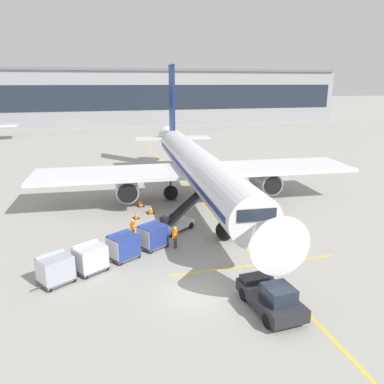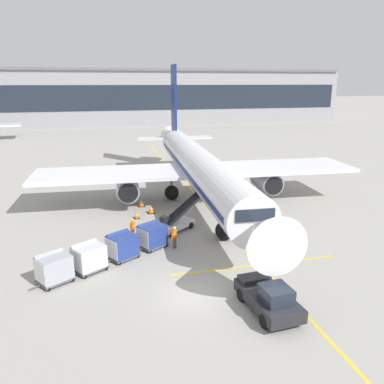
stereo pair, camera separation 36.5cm
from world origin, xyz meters
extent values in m
plane|color=#9E9B93|center=(0.00, 0.00, 0.00)|extent=(600.00, 600.00, 0.00)
cylinder|color=white|center=(5.13, 17.51, 3.84)|extent=(5.53, 33.60, 3.59)
cube|color=navy|center=(5.13, 17.51, 3.84)|extent=(5.49, 32.27, 0.43)
cone|color=white|center=(4.06, -0.98, 3.84)|extent=(3.61, 3.78, 3.41)
cone|color=white|center=(6.28, 37.07, 4.11)|extent=(3.38, 5.91, 3.05)
cube|color=white|center=(-3.46, 18.85, 3.30)|extent=(16.25, 7.60, 0.36)
cylinder|color=#93969E|center=(-2.20, 18.10, 2.01)|extent=(2.47, 4.47, 2.22)
cylinder|color=black|center=(-2.33, 15.88, 2.01)|extent=(1.89, 0.23, 1.89)
cube|color=white|center=(13.83, 17.84, 3.30)|extent=(16.25, 7.60, 0.36)
cylinder|color=#93969E|center=(12.49, 17.25, 2.01)|extent=(2.47, 4.47, 2.22)
cylinder|color=black|center=(12.36, 15.03, 2.01)|extent=(1.89, 0.23, 1.89)
cube|color=navy|center=(6.19, 35.64, 9.57)|extent=(0.51, 4.02, 10.03)
cube|color=white|center=(6.17, 35.35, 4.37)|extent=(10.94, 3.30, 0.20)
cube|color=#1E2633|center=(4.20, 1.53, 4.37)|extent=(2.60, 1.76, 0.79)
cylinder|color=#47474C|center=(4.55, 7.49, 1.41)|extent=(0.22, 0.22, 1.27)
sphere|color=black|center=(4.55, 7.49, 0.78)|extent=(1.55, 1.55, 1.55)
cylinder|color=#47474C|center=(2.54, 19.34, 1.41)|extent=(0.22, 0.22, 1.27)
sphere|color=black|center=(2.54, 19.34, 0.78)|extent=(1.55, 1.55, 1.55)
cylinder|color=#47474C|center=(7.92, 19.02, 1.41)|extent=(0.22, 0.22, 1.27)
sphere|color=black|center=(7.92, 19.02, 0.78)|extent=(1.55, 1.55, 1.55)
cube|color=silver|center=(1.09, 10.42, 0.50)|extent=(3.67, 3.33, 0.44)
cube|color=black|center=(0.13, 10.14, 1.07)|extent=(0.82, 0.81, 0.70)
cylinder|color=#333338|center=(0.67, 10.55, 1.12)|extent=(0.08, 0.08, 0.80)
cube|color=silver|center=(2.09, 11.18, 1.58)|extent=(4.49, 3.72, 1.86)
cube|color=black|center=(2.09, 11.18, 1.67)|extent=(4.30, 3.53, 1.72)
cube|color=#333338|center=(2.36, 10.83, 1.70)|extent=(3.93, 3.01, 1.90)
cube|color=#333338|center=(1.83, 11.53, 1.70)|extent=(3.93, 3.01, 1.90)
cylinder|color=black|center=(2.48, 10.55, 0.28)|extent=(0.57, 0.50, 0.56)
cylinder|color=black|center=(1.59, 11.72, 0.28)|extent=(0.57, 0.50, 0.56)
cylinder|color=black|center=(0.59, 9.11, 0.28)|extent=(0.57, 0.50, 0.56)
cylinder|color=black|center=(-0.31, 10.28, 0.28)|extent=(0.57, 0.50, 0.56)
cube|color=#515156|center=(-1.31, 7.35, 0.21)|extent=(2.54, 2.42, 0.12)
cylinder|color=#4C4C51|center=(-2.45, 6.63, 0.20)|extent=(0.63, 0.43, 0.07)
cube|color=navy|center=(-1.31, 7.35, 1.02)|extent=(2.41, 2.28, 1.50)
cube|color=navy|center=(-1.53, 7.70, 1.54)|extent=(2.01, 1.68, 0.74)
cube|color=silver|center=(-2.12, 6.83, 1.02)|extent=(0.79, 1.23, 1.38)
sphere|color=black|center=(-2.35, 7.50, 0.15)|extent=(0.30, 0.30, 0.30)
sphere|color=black|center=(-1.62, 6.35, 0.15)|extent=(0.30, 0.30, 0.30)
sphere|color=black|center=(-0.99, 8.35, 0.15)|extent=(0.30, 0.30, 0.30)
sphere|color=black|center=(-0.27, 7.20, 0.15)|extent=(0.30, 0.30, 0.30)
cube|color=#515156|center=(-3.64, 5.95, 0.21)|extent=(2.54, 2.42, 0.12)
cylinder|color=#4C4C51|center=(-4.78, 5.23, 0.20)|extent=(0.63, 0.43, 0.07)
cube|color=navy|center=(-3.64, 5.95, 1.02)|extent=(2.41, 2.28, 1.50)
cube|color=navy|center=(-3.86, 6.30, 1.54)|extent=(2.01, 1.68, 0.74)
cube|color=silver|center=(-4.45, 5.44, 1.02)|extent=(0.79, 1.23, 1.38)
sphere|color=black|center=(-4.68, 6.10, 0.15)|extent=(0.30, 0.30, 0.30)
sphere|color=black|center=(-3.95, 4.95, 0.15)|extent=(0.30, 0.30, 0.30)
sphere|color=black|center=(-3.32, 6.95, 0.15)|extent=(0.30, 0.30, 0.30)
sphere|color=black|center=(-2.60, 5.80, 0.15)|extent=(0.30, 0.30, 0.30)
cube|color=#515156|center=(-5.92, 4.57, 0.21)|extent=(2.54, 2.42, 0.12)
cylinder|color=#4C4C51|center=(-7.06, 3.85, 0.20)|extent=(0.63, 0.43, 0.07)
cube|color=silver|center=(-5.92, 4.57, 1.02)|extent=(2.41, 2.28, 1.50)
cube|color=silver|center=(-6.14, 4.91, 1.54)|extent=(2.01, 1.68, 0.74)
cube|color=silver|center=(-6.74, 4.05, 1.02)|extent=(0.79, 1.23, 1.38)
sphere|color=black|center=(-6.96, 4.72, 0.15)|extent=(0.30, 0.30, 0.30)
sphere|color=black|center=(-6.23, 3.56, 0.15)|extent=(0.30, 0.30, 0.30)
sphere|color=black|center=(-5.61, 5.57, 0.15)|extent=(0.30, 0.30, 0.30)
sphere|color=black|center=(-4.88, 4.42, 0.15)|extent=(0.30, 0.30, 0.30)
cube|color=#515156|center=(-8.03, 3.48, 0.21)|extent=(2.54, 2.42, 0.12)
cylinder|color=#4C4C51|center=(-9.17, 2.76, 0.20)|extent=(0.63, 0.43, 0.07)
cube|color=#9EA3AD|center=(-8.03, 3.48, 1.02)|extent=(2.41, 2.28, 1.50)
cube|color=#9EA3AD|center=(-8.25, 3.83, 1.54)|extent=(2.01, 1.68, 0.74)
cube|color=silver|center=(-8.85, 2.96, 1.02)|extent=(0.79, 1.23, 1.38)
sphere|color=black|center=(-9.07, 3.63, 0.15)|extent=(0.30, 0.30, 0.30)
sphere|color=black|center=(-8.35, 2.48, 0.15)|extent=(0.30, 0.30, 0.30)
sphere|color=black|center=(-7.72, 4.48, 0.15)|extent=(0.30, 0.30, 0.30)
sphere|color=black|center=(-6.99, 3.33, 0.15)|extent=(0.30, 0.30, 0.30)
cube|color=#232328|center=(3.64, -2.61, 0.68)|extent=(2.46, 4.56, 0.70)
cube|color=#1E2633|center=(3.70, -3.38, 1.43)|extent=(1.59, 1.66, 0.80)
cube|color=#28282D|center=(3.51, -0.97, 1.15)|extent=(1.86, 1.11, 0.24)
cylinder|color=black|center=(4.45, -1.18, 0.38)|extent=(0.34, 0.78, 0.76)
cylinder|color=black|center=(2.61, -1.33, 0.38)|extent=(0.34, 0.78, 0.76)
cylinder|color=black|center=(4.67, -3.90, 0.38)|extent=(0.34, 0.78, 0.76)
cylinder|color=black|center=(2.83, -4.05, 0.38)|extent=(0.34, 0.78, 0.76)
cylinder|color=#333847|center=(-2.53, 9.44, 0.43)|extent=(0.15, 0.15, 0.86)
cylinder|color=#333847|center=(-2.64, 9.30, 0.43)|extent=(0.15, 0.15, 0.86)
cube|color=orange|center=(-2.59, 9.37, 1.15)|extent=(0.43, 0.45, 0.58)
cube|color=white|center=(-2.49, 9.29, 1.15)|extent=(0.23, 0.27, 0.08)
sphere|color=beige|center=(-2.59, 9.37, 1.56)|extent=(0.21, 0.21, 0.21)
sphere|color=yellow|center=(-2.59, 9.37, 1.63)|extent=(0.23, 0.23, 0.23)
cylinder|color=orange|center=(-2.43, 9.55, 1.10)|extent=(0.09, 0.09, 0.56)
cylinder|color=orange|center=(-2.74, 9.18, 1.10)|extent=(0.09, 0.09, 0.56)
cylinder|color=#514C42|center=(0.39, 6.86, 0.43)|extent=(0.15, 0.15, 0.86)
cylinder|color=#514C42|center=(0.24, 6.77, 0.43)|extent=(0.15, 0.15, 0.86)
cube|color=orange|center=(0.32, 6.81, 1.15)|extent=(0.45, 0.39, 0.58)
cube|color=white|center=(0.38, 6.70, 1.15)|extent=(0.30, 0.17, 0.08)
sphere|color=tan|center=(0.32, 6.81, 1.56)|extent=(0.21, 0.21, 0.21)
sphere|color=yellow|center=(0.32, 6.81, 1.63)|extent=(0.23, 0.23, 0.23)
cylinder|color=orange|center=(0.53, 6.93, 1.10)|extent=(0.09, 0.09, 0.56)
cylinder|color=orange|center=(0.10, 6.70, 1.10)|extent=(0.09, 0.09, 0.56)
cube|color=black|center=(-1.78, 14.23, 0.03)|extent=(0.55, 0.55, 0.05)
cone|color=orange|center=(-1.78, 14.23, 0.34)|extent=(0.44, 0.44, 0.58)
cylinder|color=white|center=(-1.78, 14.23, 0.37)|extent=(0.24, 0.24, 0.07)
cube|color=black|center=(-0.92, 17.79, 0.03)|extent=(0.71, 0.71, 0.05)
cone|color=orange|center=(-0.92, 17.79, 0.42)|extent=(0.57, 0.57, 0.74)
cylinder|color=white|center=(-0.92, 17.79, 0.46)|extent=(0.31, 0.31, 0.09)
cube|color=black|center=(-0.26, 15.43, 0.03)|extent=(0.71, 0.71, 0.05)
cone|color=orange|center=(-0.26, 15.43, 0.42)|extent=(0.56, 0.56, 0.74)
cylinder|color=white|center=(-0.26, 15.43, 0.46)|extent=(0.31, 0.31, 0.09)
cube|color=yellow|center=(5.51, 17.51, 0.00)|extent=(0.20, 110.00, 0.01)
cube|color=yellow|center=(5.13, 2.63, 0.00)|extent=(12.00, 0.20, 0.01)
cube|color=#939399|center=(14.48, 102.02, 7.64)|extent=(110.98, 20.67, 15.27)
cube|color=#1E2633|center=(14.48, 91.64, 8.02)|extent=(107.65, 0.10, 6.87)
cube|color=slate|center=(14.48, 99.96, 15.62)|extent=(109.87, 17.57, 0.70)
camera|label=1|loc=(-5.31, -19.77, 12.18)|focal=36.14mm
camera|label=2|loc=(-4.96, -19.86, 12.18)|focal=36.14mm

